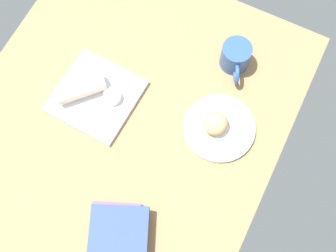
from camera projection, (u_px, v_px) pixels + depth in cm
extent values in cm
cube|color=#9E754C|center=(121.00, 129.00, 135.20)|extent=(110.00, 90.00, 4.00)
cylinder|color=white|center=(219.00, 128.00, 132.41)|extent=(20.84, 20.84, 1.40)
ellipsoid|color=tan|center=(216.00, 123.00, 129.34)|extent=(8.86, 8.59, 5.27)
cube|color=white|center=(96.00, 96.00, 135.72)|extent=(24.08, 24.08, 1.60)
cylinder|color=silver|center=(112.00, 97.00, 133.39)|extent=(5.13, 5.13, 2.54)
cylinder|color=#D15224|center=(112.00, 95.00, 132.48)|extent=(4.20, 4.20, 0.40)
cylinder|color=beige|center=(81.00, 88.00, 132.56)|extent=(14.48, 14.00, 5.77)
cube|color=#6B4C7A|center=(114.00, 241.00, 121.27)|extent=(24.00, 20.38, 2.05)
cube|color=#33477F|center=(118.00, 240.00, 118.63)|extent=(22.15, 21.07, 3.60)
cylinder|color=#2D518C|center=(236.00, 56.00, 136.34)|extent=(8.91, 8.91, 8.60)
cylinder|color=#9E7C41|center=(237.00, 50.00, 132.86)|extent=(7.30, 7.30, 0.40)
torus|color=#2D518C|center=(236.00, 73.00, 134.35)|extent=(6.25, 3.82, 6.36)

